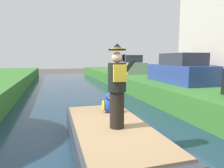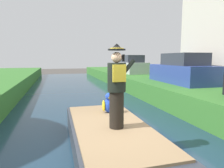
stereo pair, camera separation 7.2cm
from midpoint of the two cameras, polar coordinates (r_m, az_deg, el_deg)
name	(u,v)px [view 2 (the right image)]	position (r m, az deg, el deg)	size (l,w,h in m)	color
ground_plane	(114,158)	(4.84, 0.90, -20.33)	(80.00, 80.00, 0.00)	#4C4742
canal_water	(114,156)	(4.81, 0.91, -19.80)	(6.04, 48.00, 0.10)	#1E384C
boat	(111,137)	(4.88, 0.06, -14.86)	(1.84, 4.22, 0.61)	#333842
person_pirate	(117,87)	(4.35, 1.87, -0.74)	(0.61, 0.42, 1.85)	black
parrot_plush	(109,104)	(5.70, -0.63, -5.74)	(0.36, 0.34, 0.57)	blue
parked_car_blue	(182,70)	(10.89, 19.44, 3.69)	(1.84, 4.06, 1.50)	#2D4293
parked_car_silver	(131,65)	(17.29, 5.50, 5.30)	(1.71, 4.00, 1.50)	#B7B7BC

